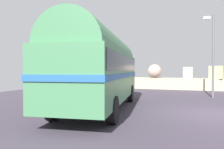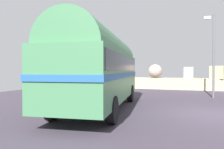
% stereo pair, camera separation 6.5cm
% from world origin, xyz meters
% --- Properties ---
extents(ground, '(32.00, 26.00, 0.02)m').
position_xyz_m(ground, '(0.00, 0.00, 0.01)').
color(ground, '#3B333F').
extents(breakwater, '(31.36, 2.45, 2.45)m').
position_xyz_m(breakwater, '(-0.07, 11.77, 0.74)').
color(breakwater, tan).
rests_on(breakwater, ground).
extents(vintage_coach, '(3.60, 8.84, 3.70)m').
position_xyz_m(vintage_coach, '(-4.95, -0.49, 2.05)').
color(vintage_coach, black).
rests_on(vintage_coach, ground).
extents(lamp_post, '(0.65, 0.72, 5.59)m').
position_xyz_m(lamp_post, '(0.49, 5.86, 3.19)').
color(lamp_post, '#5B5B60').
rests_on(lamp_post, ground).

